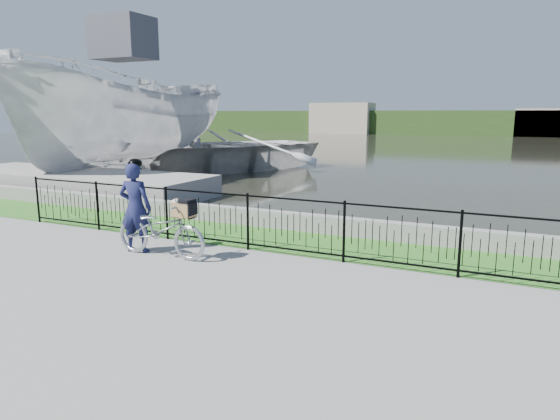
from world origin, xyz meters
The scene contains 13 objects.
ground centered at (0.00, 0.00, 0.00)m, with size 120.00×120.00×0.00m, color gray.
grass_strip centered at (0.00, 2.60, 0.00)m, with size 60.00×2.00×0.01m, color #326E22.
water centered at (0.00, 33.00, 0.00)m, with size 120.00×120.00×0.00m, color #27281E.
quay_wall centered at (0.00, 3.60, 0.20)m, with size 60.00×0.30×0.40m, color gray.
fence centered at (0.00, 1.60, 0.58)m, with size 14.00×0.06×1.15m, color black, non-canonical shape.
far_treeline centered at (0.00, 60.00, 1.50)m, with size 120.00×6.00×3.00m, color #28431A.
far_building_left centered at (-18.00, 58.00, 2.00)m, with size 8.00×4.00×4.00m, color #9E927E.
far_building_right centered at (6.00, 58.50, 1.60)m, with size 6.00×3.00×3.20m, color #9E927E.
dock centered at (-10.00, 5.50, 0.35)m, with size 10.00×3.00×0.70m, color gray.
bicycle_rig centered at (-2.26, 0.48, 0.53)m, with size 2.00×0.70×1.17m.
cyclist centered at (-2.92, 0.55, 0.91)m, with size 0.72×0.56×1.84m.
boat_near centered at (-10.52, 8.83, 2.35)m, with size 4.47×11.78×6.34m.
boat_far centered at (-9.10, 13.48, 0.99)m, with size 10.79×11.76×1.99m.
Camera 1 is at (3.75, -6.85, 2.70)m, focal length 32.00 mm.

